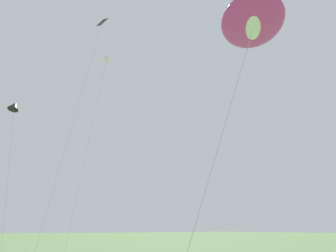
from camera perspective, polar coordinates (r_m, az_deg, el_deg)
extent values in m
ellipsoid|color=#CC3899|center=(16.41, 16.97, 19.65)|extent=(5.45, 5.28, 0.81)
ellipsoid|color=white|center=(16.18, 17.11, 18.65)|extent=(1.99, 1.82, 0.29)
cylinder|color=#B2B2B7|center=(12.87, 10.99, -1.96)|extent=(3.32, 2.51, 11.86)
cone|color=black|center=(27.97, -29.07, 3.65)|extent=(1.37, 1.40, 1.02)
cylinder|color=#B2B2B7|center=(27.03, -30.07, -8.94)|extent=(1.34, 1.25, 12.11)
cone|color=white|center=(31.93, -12.44, 13.75)|extent=(1.22, 1.35, 1.06)
cylinder|color=#B2B2B7|center=(28.47, -16.14, -3.54)|extent=(1.48, 2.17, 19.61)
cube|color=black|center=(32.06, -13.37, 20.08)|extent=(1.04, 1.55, 1.21)
cylinder|color=#B2B2B7|center=(24.42, -18.33, 3.07)|extent=(3.93, 3.10, 22.47)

